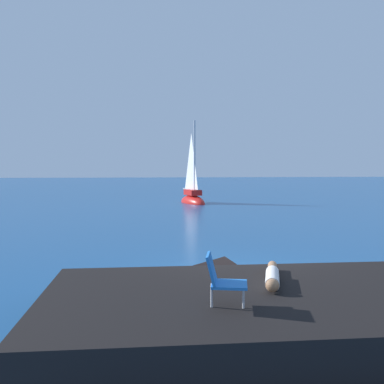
% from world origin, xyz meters
% --- Properties ---
extents(ground_plane, '(160.00, 160.00, 0.00)m').
position_xyz_m(ground_plane, '(0.00, 0.00, 0.00)').
color(ground_plane, navy).
extents(shore_ledge, '(7.11, 3.99, 0.64)m').
position_xyz_m(shore_ledge, '(-0.32, -3.43, 0.32)').
color(shore_ledge, black).
rests_on(shore_ledge, ground).
extents(boulder_seaward, '(1.75, 2.00, 1.25)m').
position_xyz_m(boulder_seaward, '(-0.60, -1.36, 0.00)').
color(boulder_seaward, black).
rests_on(boulder_seaward, ground).
extents(boulder_inland, '(1.55, 1.36, 1.00)m').
position_xyz_m(boulder_inland, '(-3.23, -1.35, 0.00)').
color(boulder_inland, black).
rests_on(boulder_inland, ground).
extents(sailboat_near, '(2.10, 3.52, 6.35)m').
position_xyz_m(sailboat_near, '(0.80, 20.06, 0.34)').
color(sailboat_near, red).
rests_on(sailboat_near, ground).
extents(person_sunbather, '(0.65, 1.72, 0.25)m').
position_xyz_m(person_sunbather, '(0.08, -2.88, 0.75)').
color(person_sunbather, white).
rests_on(person_sunbather, shore_ledge).
extents(beach_chair, '(0.68, 0.59, 0.80)m').
position_xyz_m(beach_chair, '(-1.04, -4.12, 1.08)').
color(beach_chair, blue).
rests_on(beach_chair, shore_ledge).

